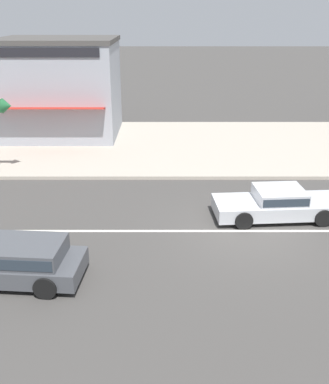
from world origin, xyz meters
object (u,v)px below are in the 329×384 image
sedan_silver_0 (278,203)px  arrow_signboard (0,111)px  hatchback_dark_grey_3 (14,260)px  shopfront_far_kios (60,87)px

sedan_silver_0 → arrow_signboard: arrow_signboard is taller
hatchback_dark_grey_3 → arrow_signboard: 8.96m
sedan_silver_0 → hatchback_dark_grey_3: bearing=-153.9°
sedan_silver_0 → hatchback_dark_grey_3: hatchback_dark_grey_3 is taller
sedan_silver_0 → arrow_signboard: bearing=158.1°
sedan_silver_0 → arrow_signboard: size_ratio=1.42×
hatchback_dark_grey_3 → arrow_signboard: bearing=109.0°
sedan_silver_0 → shopfront_far_kios: shopfront_far_kios is taller
hatchback_dark_grey_3 → shopfront_far_kios: size_ratio=0.65×
shopfront_far_kios → arrow_signboard: bearing=-99.1°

